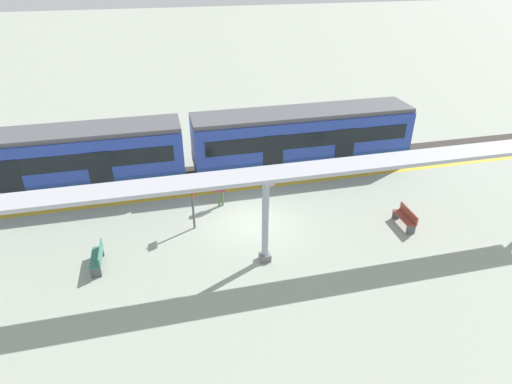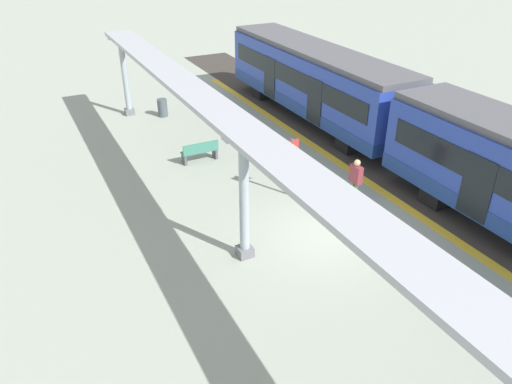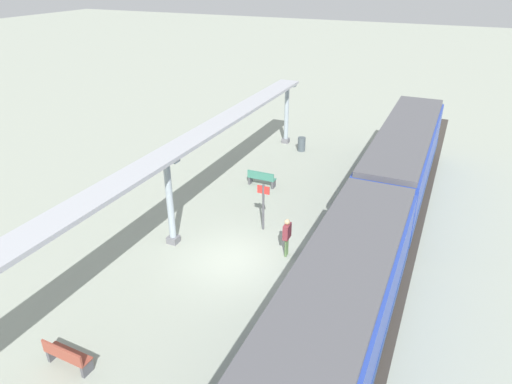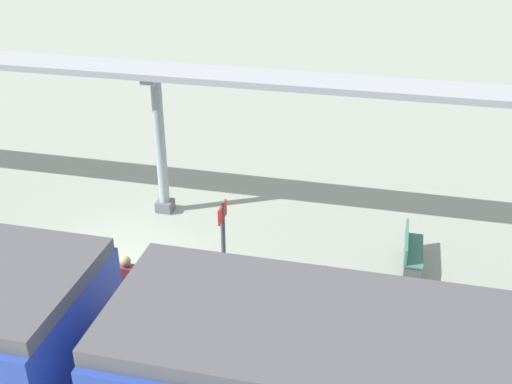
{
  "view_description": "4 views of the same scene",
  "coord_description": "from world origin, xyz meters",
  "px_view_note": "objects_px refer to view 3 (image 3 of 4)",
  "views": [
    {
      "loc": [
        16.66,
        -3.84,
        11.25
      ],
      "look_at": [
        0.83,
        -0.01,
        2.05
      ],
      "focal_mm": 30.22,
      "sensor_mm": 36.0,
      "label": 1
    },
    {
      "loc": [
        8.05,
        10.63,
        8.8
      ],
      "look_at": [
        2.24,
        -0.82,
        1.64
      ],
      "focal_mm": 34.82,
      "sensor_mm": 36.0,
      "label": 2
    },
    {
      "loc": [
        -7.0,
        13.51,
        10.6
      ],
      "look_at": [
        0.27,
        -2.73,
        1.77
      ],
      "focal_mm": 32.24,
      "sensor_mm": 36.0,
      "label": 3
    },
    {
      "loc": [
        -11.02,
        -6.03,
        8.41
      ],
      "look_at": [
        2.28,
        -2.89,
        1.25
      ],
      "focal_mm": 43.28,
      "sensor_mm": 36.0,
      "label": 4
    }
  ],
  "objects_px": {
    "canopy_pillar_second": "(170,201)",
    "bench_mid_platform": "(66,356)",
    "canopy_pillar_nearest": "(286,114)",
    "bench_near_end": "(261,178)",
    "trash_bin": "(302,144)",
    "train_far_carriage": "(331,329)",
    "train_near_carriage": "(402,160)",
    "passenger_waiting_near_edge": "(287,233)",
    "platform_info_sign": "(263,203)"
  },
  "relations": [
    {
      "from": "bench_near_end",
      "to": "trash_bin",
      "type": "bearing_deg",
      "value": -92.46
    },
    {
      "from": "platform_info_sign",
      "to": "passenger_waiting_near_edge",
      "type": "xyz_separation_m",
      "value": [
        -1.68,
        1.52,
        -0.28
      ]
    },
    {
      "from": "train_far_carriage",
      "to": "canopy_pillar_second",
      "type": "relative_size",
      "value": 3.2
    },
    {
      "from": "train_far_carriage",
      "to": "bench_near_end",
      "type": "distance_m",
      "value": 12.89
    },
    {
      "from": "trash_bin",
      "to": "platform_info_sign",
      "type": "xyz_separation_m",
      "value": [
        -1.6,
        9.84,
        0.89
      ]
    },
    {
      "from": "train_far_carriage",
      "to": "canopy_pillar_nearest",
      "type": "height_order",
      "value": "canopy_pillar_nearest"
    },
    {
      "from": "canopy_pillar_nearest",
      "to": "trash_bin",
      "type": "relative_size",
      "value": 4.41
    },
    {
      "from": "train_far_carriage",
      "to": "bench_mid_platform",
      "type": "height_order",
      "value": "train_far_carriage"
    },
    {
      "from": "trash_bin",
      "to": "train_near_carriage",
      "type": "bearing_deg",
      "value": 150.94
    },
    {
      "from": "train_near_carriage",
      "to": "bench_mid_platform",
      "type": "height_order",
      "value": "train_near_carriage"
    },
    {
      "from": "bench_near_end",
      "to": "passenger_waiting_near_edge",
      "type": "height_order",
      "value": "passenger_waiting_near_edge"
    },
    {
      "from": "canopy_pillar_nearest",
      "to": "bench_mid_platform",
      "type": "distance_m",
      "value": 20.45
    },
    {
      "from": "trash_bin",
      "to": "platform_info_sign",
      "type": "distance_m",
      "value": 10.0
    },
    {
      "from": "canopy_pillar_nearest",
      "to": "passenger_waiting_near_edge",
      "type": "relative_size",
      "value": 2.32
    },
    {
      "from": "canopy_pillar_second",
      "to": "train_near_carriage",
      "type": "bearing_deg",
      "value": -132.15
    },
    {
      "from": "train_far_carriage",
      "to": "bench_mid_platform",
      "type": "relative_size",
      "value": 8.23
    },
    {
      "from": "train_near_carriage",
      "to": "bench_near_end",
      "type": "bearing_deg",
      "value": 17.69
    },
    {
      "from": "bench_near_end",
      "to": "trash_bin",
      "type": "height_order",
      "value": "trash_bin"
    },
    {
      "from": "trash_bin",
      "to": "platform_info_sign",
      "type": "bearing_deg",
      "value": 99.24
    },
    {
      "from": "canopy_pillar_nearest",
      "to": "canopy_pillar_second",
      "type": "relative_size",
      "value": 1.0
    },
    {
      "from": "passenger_waiting_near_edge",
      "to": "train_near_carriage",
      "type": "bearing_deg",
      "value": -112.72
    },
    {
      "from": "platform_info_sign",
      "to": "bench_mid_platform",
      "type": "bearing_deg",
      "value": 77.61
    },
    {
      "from": "canopy_pillar_second",
      "to": "trash_bin",
      "type": "distance_m",
      "value": 12.58
    },
    {
      "from": "train_near_carriage",
      "to": "bench_near_end",
      "type": "xyz_separation_m",
      "value": [
        6.76,
        2.16,
        -1.39
      ]
    },
    {
      "from": "trash_bin",
      "to": "canopy_pillar_second",
      "type": "bearing_deg",
      "value": 83.39
    },
    {
      "from": "trash_bin",
      "to": "train_far_carriage",
      "type": "bearing_deg",
      "value": 111.36
    },
    {
      "from": "bench_mid_platform",
      "to": "train_far_carriage",
      "type": "bearing_deg",
      "value": -158.84
    },
    {
      "from": "train_far_carriage",
      "to": "bench_near_end",
      "type": "xyz_separation_m",
      "value": [
        6.76,
        -10.88,
        -1.39
      ]
    },
    {
      "from": "canopy_pillar_second",
      "to": "bench_near_end",
      "type": "xyz_separation_m",
      "value": [
        -1.19,
        -6.63,
        -1.53
      ]
    },
    {
      "from": "train_near_carriage",
      "to": "bench_mid_platform",
      "type": "xyz_separation_m",
      "value": [
        7.01,
        15.75,
        -1.39
      ]
    },
    {
      "from": "canopy_pillar_second",
      "to": "passenger_waiting_near_edge",
      "type": "height_order",
      "value": "canopy_pillar_second"
    },
    {
      "from": "canopy_pillar_nearest",
      "to": "trash_bin",
      "type": "height_order",
      "value": "canopy_pillar_nearest"
    },
    {
      "from": "train_near_carriage",
      "to": "passenger_waiting_near_edge",
      "type": "bearing_deg",
      "value": 67.28
    },
    {
      "from": "bench_near_end",
      "to": "bench_mid_platform",
      "type": "distance_m",
      "value": 13.6
    },
    {
      "from": "train_near_carriage",
      "to": "bench_near_end",
      "type": "relative_size",
      "value": 8.3
    },
    {
      "from": "train_near_carriage",
      "to": "platform_info_sign",
      "type": "relative_size",
      "value": 5.66
    },
    {
      "from": "train_near_carriage",
      "to": "trash_bin",
      "type": "distance_m",
      "value": 7.58
    },
    {
      "from": "train_near_carriage",
      "to": "train_far_carriage",
      "type": "bearing_deg",
      "value": 90.0
    },
    {
      "from": "canopy_pillar_nearest",
      "to": "bench_mid_platform",
      "type": "bearing_deg",
      "value": 92.64
    },
    {
      "from": "train_near_carriage",
      "to": "passenger_waiting_near_edge",
      "type": "relative_size",
      "value": 7.44
    },
    {
      "from": "bench_mid_platform",
      "to": "train_near_carriage",
      "type": "bearing_deg",
      "value": -114.0
    },
    {
      "from": "passenger_waiting_near_edge",
      "to": "bench_mid_platform",
      "type": "bearing_deg",
      "value": 64.8
    },
    {
      "from": "canopy_pillar_second",
      "to": "passenger_waiting_near_edge",
      "type": "relative_size",
      "value": 2.32
    },
    {
      "from": "train_near_carriage",
      "to": "passenger_waiting_near_edge",
      "type": "xyz_separation_m",
      "value": [
        3.24,
        7.73,
        -0.78
      ]
    },
    {
      "from": "canopy_pillar_nearest",
      "to": "platform_info_sign",
      "type": "relative_size",
      "value": 1.77
    },
    {
      "from": "bench_mid_platform",
      "to": "platform_info_sign",
      "type": "height_order",
      "value": "platform_info_sign"
    },
    {
      "from": "canopy_pillar_second",
      "to": "bench_mid_platform",
      "type": "xyz_separation_m",
      "value": [
        -0.94,
        6.97,
        -1.53
      ]
    },
    {
      "from": "bench_near_end",
      "to": "platform_info_sign",
      "type": "height_order",
      "value": "platform_info_sign"
    },
    {
      "from": "bench_mid_platform",
      "to": "passenger_waiting_near_edge",
      "type": "xyz_separation_m",
      "value": [
        -3.77,
        -8.02,
        0.6
      ]
    },
    {
      "from": "train_far_carriage",
      "to": "platform_info_sign",
      "type": "xyz_separation_m",
      "value": [
        4.92,
        -6.82,
        -0.5
      ]
    }
  ]
}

